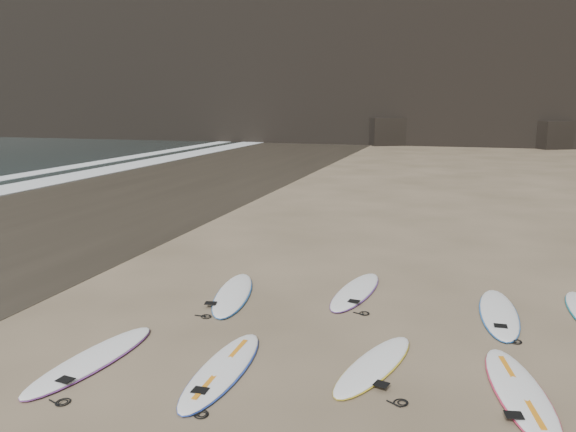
% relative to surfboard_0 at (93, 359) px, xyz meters
% --- Properties ---
extents(ground, '(240.00, 240.00, 0.00)m').
position_rel_surfboard_0_xyz_m(ground, '(4.45, 0.96, -0.05)').
color(ground, '#897559').
rests_on(ground, ground).
extents(wet_sand, '(12.00, 200.00, 0.01)m').
position_rel_surfboard_0_xyz_m(wet_sand, '(-8.55, 10.96, -0.04)').
color(wet_sand, '#383026').
rests_on(wet_sand, ground).
extents(surfboard_0, '(0.94, 2.69, 0.09)m').
position_rel_surfboard_0_xyz_m(surfboard_0, '(0.00, 0.00, 0.00)').
color(surfboard_0, white).
rests_on(surfboard_0, ground).
extents(surfboard_1, '(0.65, 2.58, 0.09)m').
position_rel_surfboard_0_xyz_m(surfboard_1, '(1.99, 0.27, -0.00)').
color(surfboard_1, white).
rests_on(surfboard_1, ground).
extents(surfboard_2, '(1.19, 2.40, 0.08)m').
position_rel_surfboard_0_xyz_m(surfboard_2, '(4.07, 1.04, -0.01)').
color(surfboard_2, white).
rests_on(surfboard_2, ground).
extents(surfboard_3, '(1.10, 2.69, 0.09)m').
position_rel_surfboard_0_xyz_m(surfboard_3, '(6.03, 0.82, -0.00)').
color(surfboard_3, white).
rests_on(surfboard_3, ground).
extents(surfboard_5, '(1.19, 2.74, 0.10)m').
position_rel_surfboard_0_xyz_m(surfboard_5, '(0.90, 3.32, 0.00)').
color(surfboard_5, white).
rests_on(surfboard_5, ground).
extents(surfboard_6, '(0.94, 2.64, 0.09)m').
position_rel_surfboard_0_xyz_m(surfboard_6, '(3.23, 4.21, -0.00)').
color(surfboard_6, white).
rests_on(surfboard_6, ground).
extents(surfboard_7, '(0.71, 2.66, 0.10)m').
position_rel_surfboard_0_xyz_m(surfboard_7, '(5.95, 3.75, 0.00)').
color(surfboard_7, white).
rests_on(surfboard_7, ground).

